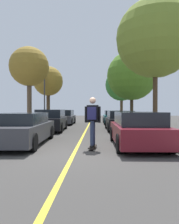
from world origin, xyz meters
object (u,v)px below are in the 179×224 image
object	(u,v)px
skateboarder	(93,118)
parked_car_left_near	(51,120)
parked_car_right_far	(113,117)
skateboard	(93,147)
street_tree_left_near	(48,81)
streetlamp	(44,89)
parked_car_left_nearest	(22,129)
street_tree_right_near	(132,76)
parked_car_right_nearest	(138,129)
fire_hydrant	(143,124)
street_tree_right_far	(122,85)
parked_car_left_far	(64,117)
street_tree_right_nearest	(155,39)
street_tree_left_nearest	(29,67)
parked_car_right_near	(120,120)

from	to	relation	value
skateboarder	parked_car_left_near	bearing A→B (deg)	114.02
skateboarder	parked_car_right_far	bearing A→B (deg)	82.78
parked_car_right_far	skateboard	size ratio (longest dim) A/B	5.42
street_tree_left_near	streetlamp	distance (m)	1.95
streetlamp	skateboarder	bearing A→B (deg)	-68.74
parked_car_left_nearest	streetlamp	world-z (taller)	streetlamp
street_tree_right_near	parked_car_right_nearest	bearing A→B (deg)	-98.09
fire_hydrant	skateboarder	size ratio (longest dim) A/B	0.40
street_tree_right_far	skateboard	distance (m)	22.75
parked_car_left_near	skateboard	bearing A→B (deg)	-65.84
parked_car_left_far	street_tree_right_nearest	distance (m)	11.13
street_tree_left_nearest	parked_car_right_far	bearing A→B (deg)	43.15
parked_car_left_nearest	parked_car_left_far	size ratio (longest dim) A/B	1.13
parked_car_left_far	parked_car_right_far	distance (m)	4.80
parked_car_left_far	skateboarder	distance (m)	12.92
parked_car_right_far	street_tree_right_far	bearing A→B (deg)	77.79
street_tree_left_nearest	skateboard	world-z (taller)	street_tree_left_nearest
street_tree_right_far	street_tree_left_near	bearing A→B (deg)	-134.77
parked_car_left_nearest	parked_car_right_nearest	distance (m)	4.67
parked_car_left_nearest	street_tree_right_far	xyz separation A→B (m)	(6.45, 20.94, 4.12)
parked_car_left_near	streetlamp	bearing A→B (deg)	107.80
street_tree_left_near	street_tree_right_far	world-z (taller)	street_tree_right_far
parked_car_right_far	street_tree_right_near	xyz separation A→B (m)	(1.79, -0.39, 4.03)
parked_car_right_far	fire_hydrant	xyz separation A→B (m)	(1.50, -7.06, -0.17)
parked_car_left_far	fire_hydrant	size ratio (longest dim) A/B	5.97
parked_car_left_near	street_tree_left_nearest	world-z (taller)	street_tree_left_nearest
parked_car_left_far	skateboarder	xyz separation A→B (m)	(2.92, -12.58, 0.44)
parked_car_left_far	parked_car_right_nearest	bearing A→B (deg)	-68.57
street_tree_right_nearest	skateboard	distance (m)	8.10
skateboarder	parked_car_right_near	bearing A→B (deg)	76.28
parked_car_left_nearest	street_tree_left_nearest	xyz separation A→B (m)	(-1.79, 6.60, 3.82)
parked_car_left_nearest	street_tree_right_near	size ratio (longest dim) A/B	0.68
street_tree_left_near	streetlamp	bearing A→B (deg)	-88.51
parked_car_left_nearest	streetlamp	xyz separation A→B (m)	(-1.75, 10.92, 2.61)
parked_car_right_far	street_tree_right_nearest	xyz separation A→B (m)	(1.79, -8.82, 4.86)
parked_car_left_near	street_tree_right_nearest	world-z (taller)	street_tree_right_nearest
parked_car_right_nearest	skateboard	size ratio (longest dim) A/B	4.87
parked_car_right_nearest	parked_car_right_far	bearing A→B (deg)	90.00
parked_car_right_nearest	fire_hydrant	world-z (taller)	parked_car_right_nearest
parked_car_left_far	street_tree_left_nearest	world-z (taller)	street_tree_left_nearest
skateboard	fire_hydrant	bearing A→B (deg)	64.01
parked_car_left_far	street_tree_right_near	distance (m)	7.63
parked_car_right_far	street_tree_left_nearest	world-z (taller)	street_tree_left_nearest
street_tree_right_nearest	skateboarder	size ratio (longest dim) A/B	4.33
street_tree_left_near	street_tree_right_near	bearing A→B (deg)	-2.57
parked_car_right_nearest	street_tree_left_nearest	size ratio (longest dim) A/B	0.73
parked_car_left_nearest	street_tree_right_near	bearing A→B (deg)	62.24
parked_car_left_far	parked_car_right_near	xyz separation A→B (m)	(4.66, -5.45, -0.01)
street_tree_right_far	parked_car_right_far	bearing A→B (deg)	-102.21
street_tree_right_far	street_tree_left_nearest	bearing A→B (deg)	-119.91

